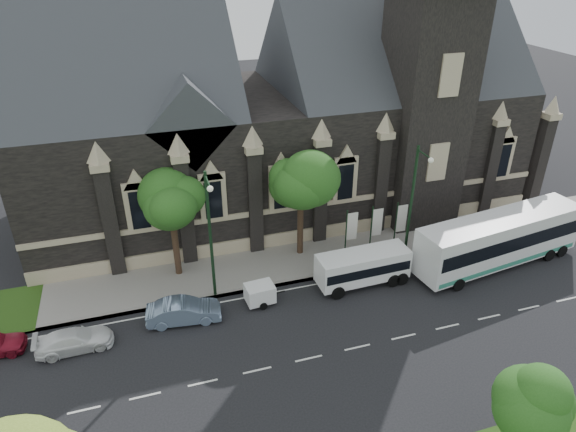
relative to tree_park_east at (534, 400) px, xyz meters
name	(u,v)px	position (x,y,z in m)	size (l,w,h in m)	color
ground	(309,359)	(-6.18, 9.32, -4.62)	(160.00, 160.00, 0.00)	black
sidewalk	(265,267)	(-6.18, 18.82, -4.54)	(80.00, 5.00, 0.15)	gray
museum	(293,114)	(-1.06, 28.10, 3.55)	(40.00, 17.70, 29.90)	black
tree_park_east	(534,400)	(0.00, 0.00, 0.00)	(3.40, 3.40, 6.28)	black
tree_walk_right	(303,182)	(-2.96, 20.04, 1.20)	(4.08, 4.08, 7.80)	black
tree_walk_left	(173,200)	(-11.97, 20.03, 1.12)	(3.91, 3.91, 7.64)	black
street_lamp_near	(413,200)	(3.82, 16.42, 0.49)	(0.36, 1.88, 9.00)	black
street_lamp_mid	(210,231)	(-10.18, 16.42, 0.49)	(0.36, 1.88, 9.00)	black
banner_flag_left	(350,229)	(0.11, 18.32, -2.24)	(0.90, 0.10, 4.00)	black
banner_flag_center	(375,225)	(2.11, 18.32, -2.24)	(0.90, 0.10, 4.00)	black
banner_flag_right	(399,221)	(4.11, 18.32, -2.24)	(0.90, 0.10, 4.00)	black
tour_coach	(499,239)	(9.93, 14.34, -2.54)	(13.40, 4.53, 3.84)	silver
shuttle_bus	(363,266)	(-0.30, 15.00, -3.19)	(6.40, 2.44, 2.45)	white
box_trailer	(260,293)	(-7.53, 14.99, -3.82)	(2.67, 1.57, 1.40)	white
sedan	(184,311)	(-12.45, 14.70, -3.87)	(1.57, 4.51, 1.49)	#7890AE
car_far_white	(74,340)	(-18.76, 14.12, -4.00)	(1.74, 4.28, 1.24)	white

